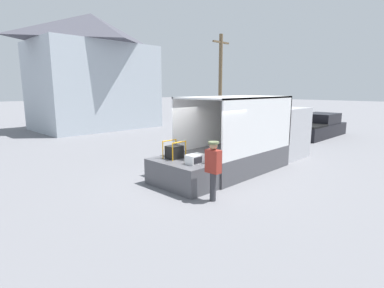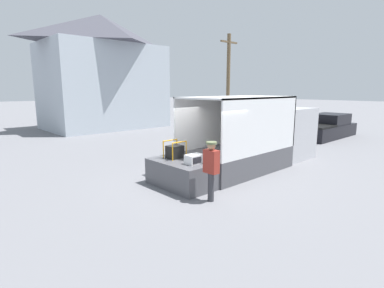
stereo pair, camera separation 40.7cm
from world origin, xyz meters
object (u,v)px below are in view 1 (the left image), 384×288
(portable_generator, at_px, (175,152))
(pickup_truck_black, at_px, (317,127))
(utility_pole, at_px, (220,81))
(box_truck, at_px, (259,141))
(microwave, at_px, (195,159))
(worker_person, at_px, (213,165))

(portable_generator, xyz_separation_m, pickup_truck_black, (13.59, 0.71, -0.47))
(portable_generator, relative_size, utility_pole, 0.09)
(box_truck, xyz_separation_m, portable_generator, (-4.54, 0.45, 0.13))
(portable_generator, distance_m, pickup_truck_black, 13.62)
(microwave, relative_size, utility_pole, 0.08)
(microwave, bearing_deg, pickup_truck_black, 7.15)
(portable_generator, xyz_separation_m, worker_person, (-0.37, -2.04, -0.02))
(box_truck, height_order, worker_person, box_truck)
(microwave, distance_m, pickup_truck_black, 13.75)
(portable_generator, bearing_deg, worker_person, -100.39)
(microwave, xyz_separation_m, utility_pole, (11.74, 8.67, 2.76))
(pickup_truck_black, xyz_separation_m, utility_pole, (-1.90, 6.96, 3.15))
(box_truck, xyz_separation_m, microwave, (-4.59, -0.55, 0.05))
(microwave, bearing_deg, utility_pole, 36.43)
(worker_person, distance_m, pickup_truck_black, 14.24)
(worker_person, xyz_separation_m, pickup_truck_black, (13.96, 2.75, -0.45))
(box_truck, distance_m, pickup_truck_black, 9.13)
(box_truck, bearing_deg, utility_pole, 48.60)
(box_truck, xyz_separation_m, pickup_truck_black, (9.05, 1.16, -0.34))
(box_truck, height_order, utility_pole, utility_pole)
(pickup_truck_black, bearing_deg, microwave, -172.85)
(microwave, xyz_separation_m, worker_person, (-0.32, -1.04, 0.06))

